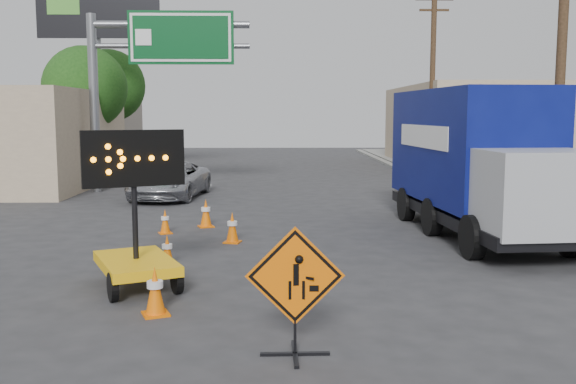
{
  "coord_description": "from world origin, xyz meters",
  "views": [
    {
      "loc": [
        0.5,
        -7.0,
        3.06
      ],
      "look_at": [
        0.69,
        3.4,
        1.78
      ],
      "focal_mm": 40.0,
      "sensor_mm": 36.0,
      "label": 1
    }
  ],
  "objects_px": {
    "construction_sign": "(295,288)",
    "pickup_truck": "(170,180)",
    "arrow_board": "(136,253)",
    "box_truck": "(476,170)"
  },
  "relations": [
    {
      "from": "construction_sign",
      "to": "pickup_truck",
      "type": "distance_m",
      "value": 15.87
    },
    {
      "from": "arrow_board",
      "to": "pickup_truck",
      "type": "distance_m",
      "value": 12.17
    },
    {
      "from": "arrow_board",
      "to": "box_truck",
      "type": "bearing_deg",
      "value": 8.23
    },
    {
      "from": "box_truck",
      "to": "arrow_board",
      "type": "bearing_deg",
      "value": -151.98
    },
    {
      "from": "arrow_board",
      "to": "box_truck",
      "type": "distance_m",
      "value": 8.93
    },
    {
      "from": "arrow_board",
      "to": "pickup_truck",
      "type": "relative_size",
      "value": 0.59
    },
    {
      "from": "pickup_truck",
      "to": "construction_sign",
      "type": "bearing_deg",
      "value": -68.48
    },
    {
      "from": "construction_sign",
      "to": "arrow_board",
      "type": "xyz_separation_m",
      "value": [
        -2.7,
        3.24,
        -0.25
      ]
    },
    {
      "from": "construction_sign",
      "to": "pickup_truck",
      "type": "relative_size",
      "value": 0.35
    },
    {
      "from": "construction_sign",
      "to": "arrow_board",
      "type": "relative_size",
      "value": 0.6
    }
  ]
}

